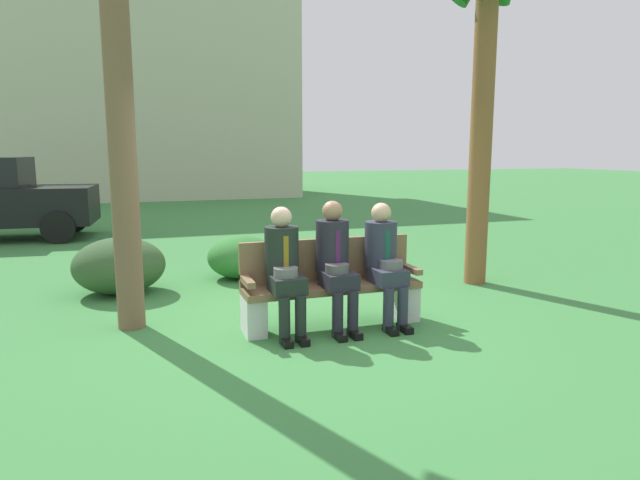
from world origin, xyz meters
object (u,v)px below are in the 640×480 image
seated_man_middle (335,259)px  shrub_mid_lawn (242,257)px  park_bench (331,285)px  seated_man_right (385,257)px  palm_tree_tall (486,21)px  seated_man_left (284,264)px  shrub_near_bench (119,266)px  building_backdrop (93,72)px

seated_man_middle → shrub_mid_lawn: 2.65m
shrub_mid_lawn → park_bench: bearing=-79.0°
seated_man_right → palm_tree_tall: size_ratio=0.26×
seated_man_left → shrub_near_bench: 2.76m
seated_man_left → seated_man_right: size_ratio=1.00×
seated_man_left → building_backdrop: (-2.55, 18.48, 4.09)m
seated_man_left → shrub_mid_lawn: size_ratio=1.30×
park_bench → palm_tree_tall: (2.51, 1.08, 3.04)m
seated_man_left → shrub_mid_lawn: seated_man_left is taller
seated_man_right → palm_tree_tall: 3.58m
palm_tree_tall → shrub_near_bench: bearing=167.7°
shrub_mid_lawn → shrub_near_bench: bearing=-168.1°
building_backdrop → seated_man_left: bearing=-82.2°
palm_tree_tall → building_backdrop: building_backdrop is taller
seated_man_right → shrub_mid_lawn: bearing=111.7°
seated_man_left → building_backdrop: 19.10m
seated_man_middle → palm_tree_tall: 3.90m
palm_tree_tall → shrub_near_bench: 5.66m
seated_man_right → building_backdrop: (-3.63, 18.48, 4.09)m
palm_tree_tall → park_bench: bearing=-156.6°
shrub_near_bench → building_backdrop: (-0.96, 16.26, 4.44)m
seated_man_left → seated_man_right: (1.09, 0.00, 0.00)m
park_bench → palm_tree_tall: size_ratio=0.39×
palm_tree_tall → shrub_mid_lawn: palm_tree_tall is taller
shrub_mid_lawn → building_backdrop: (-2.61, 15.91, 4.50)m
seated_man_middle → shrub_near_bench: size_ratio=1.14×
park_bench → seated_man_middle: seated_man_middle is taller
shrub_near_bench → shrub_mid_lawn: shrub_near_bench is taller
palm_tree_tall → shrub_near_bench: (-4.63, 1.01, -3.10)m
park_bench → building_backdrop: size_ratio=0.12×
seated_man_middle → building_backdrop: (-3.08, 18.48, 4.07)m
seated_man_left → shrub_near_bench: (-1.59, 2.23, -0.35)m
park_bench → seated_man_right: 0.64m
seated_man_right → shrub_near_bench: bearing=140.2°
seated_man_right → shrub_mid_lawn: size_ratio=1.30×
shrub_near_bench → seated_man_left: bearing=-54.5°
park_bench → seated_man_left: (-0.53, -0.13, 0.29)m
park_bench → seated_man_left: size_ratio=1.47×
shrub_near_bench → shrub_mid_lawn: size_ratio=1.17×
park_bench → seated_man_right: (0.55, -0.13, 0.29)m
shrub_near_bench → shrub_mid_lawn: (1.65, 0.35, -0.05)m
seated_man_middle → shrub_near_bench: seated_man_middle is taller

